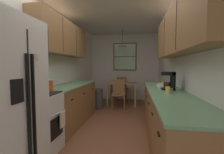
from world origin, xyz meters
name	(u,v)px	position (x,y,z in m)	size (l,w,h in m)	color
ground_plane	(115,122)	(0.00, 1.00, 0.00)	(12.00, 12.00, 0.00)	brown
wall_left	(61,68)	(-1.35, 1.00, 1.27)	(0.10, 9.00, 2.55)	white
wall_right	(177,68)	(1.35, 1.00, 1.27)	(0.10, 9.00, 2.55)	white
wall_back	(124,67)	(0.00, 3.65, 1.27)	(4.40, 0.10, 2.55)	white
ceiling_slab	(116,9)	(0.00, 1.00, 2.59)	(4.40, 9.00, 0.08)	white
stove_range	(36,123)	(-0.99, -0.53, 0.47)	(0.66, 0.59, 1.10)	white
microwave_over_range	(26,39)	(-1.11, -0.53, 1.71)	(0.39, 0.56, 0.35)	black
counter_left	(71,104)	(-1.00, 0.80, 0.45)	(0.64, 2.06, 0.90)	olive
upper_cabinets_left	(63,38)	(-1.14, 0.75, 1.93)	(0.33, 2.14, 0.75)	olive
counter_right	(168,119)	(1.00, 0.04, 0.45)	(0.64, 3.07, 0.90)	olive
upper_cabinets_right	(180,30)	(1.14, -0.01, 1.87)	(0.33, 2.75, 0.74)	olive
dining_table	(122,86)	(-0.01, 2.80, 0.63)	(0.96, 0.77, 0.75)	#A87F51
dining_chair_near	(119,92)	(-0.06, 2.21, 0.50)	(0.41, 0.41, 0.90)	olive
dining_chair_far	(122,87)	(-0.07, 3.39, 0.50)	(0.45, 0.45, 0.90)	olive
pendant_light	(122,45)	(-0.01, 2.80, 2.02)	(0.32, 0.32, 0.58)	black
back_window	(125,57)	(0.02, 3.58, 1.67)	(0.90, 0.05, 1.06)	brown
trash_bin	(98,99)	(-0.70, 2.14, 0.31)	(0.30, 0.30, 0.61)	#3F3F42
storage_canister	(50,85)	(-1.00, -0.10, 0.99)	(0.11, 0.11, 0.19)	#D84C19
dish_towel	(63,119)	(-0.64, -0.38, 0.50)	(0.02, 0.16, 0.24)	beige
coffee_maker	(170,80)	(1.07, 0.28, 1.07)	(0.22, 0.18, 0.32)	black
mug_by_coffeemaker	(168,90)	(0.97, -0.07, 0.95)	(0.11, 0.07, 0.10)	#E5CC4C
fruit_bowl	(164,85)	(1.03, 0.71, 0.94)	(0.27, 0.27, 0.09)	silver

